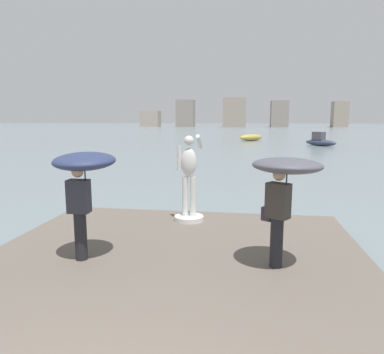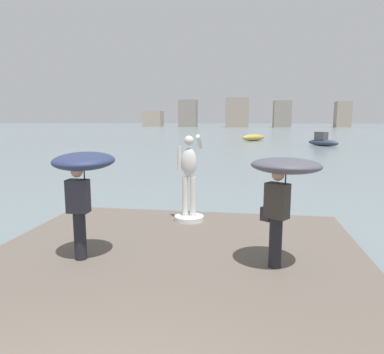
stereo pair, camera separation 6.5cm
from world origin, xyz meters
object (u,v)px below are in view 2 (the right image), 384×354
onlooker_left (82,173)px  boat_near (253,138)px  statue_white_figure (189,185)px  boat_mid (323,141)px  onlooker_right (284,178)px

onlooker_left → boat_near: size_ratio=0.54×
statue_white_figure → boat_mid: size_ratio=0.61×
statue_white_figure → onlooker_left: 3.22m
boat_near → boat_mid: bearing=-48.6°
boat_mid → onlooker_left: bearing=-107.3°
onlooker_left → boat_mid: onlooker_left is taller
onlooker_right → onlooker_left: bearing=-178.1°
boat_near → boat_mid: 11.21m
statue_white_figure → boat_mid: statue_white_figure is taller
boat_mid → boat_near: bearing=131.4°
onlooker_left → boat_near: bearing=85.2°
statue_white_figure → onlooker_right: size_ratio=1.13×
onlooker_right → boat_mid: size_ratio=0.54×
statue_white_figure → boat_near: 41.25m
boat_mid → statue_white_figure: bearing=-106.3°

